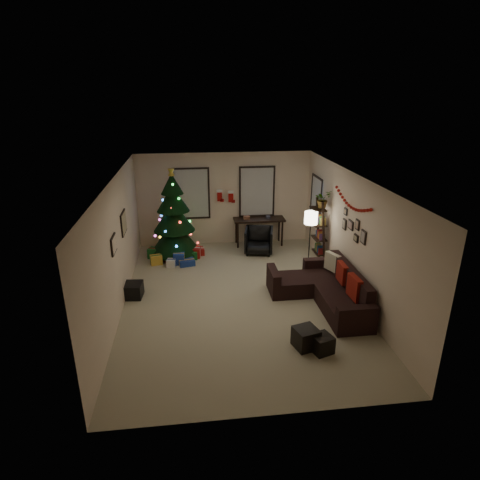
# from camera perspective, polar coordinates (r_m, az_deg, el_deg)

# --- Properties ---
(floor) EXTENTS (7.00, 7.00, 0.00)m
(floor) POSITION_cam_1_polar(r_m,az_deg,el_deg) (9.14, -0.16, -8.12)
(floor) COLOR tan
(floor) RESTS_ON ground
(ceiling) EXTENTS (7.00, 7.00, 0.00)m
(ceiling) POSITION_cam_1_polar(r_m,az_deg,el_deg) (8.19, -0.18, 8.69)
(ceiling) COLOR white
(ceiling) RESTS_ON floor
(wall_back) EXTENTS (5.00, 0.00, 5.00)m
(wall_back) POSITION_cam_1_polar(r_m,az_deg,el_deg) (11.89, -2.20, 5.77)
(wall_back) COLOR beige
(wall_back) RESTS_ON floor
(wall_front) EXTENTS (5.00, 0.00, 5.00)m
(wall_front) POSITION_cam_1_polar(r_m,az_deg,el_deg) (5.48, 4.34, -13.17)
(wall_front) COLOR beige
(wall_front) RESTS_ON floor
(wall_left) EXTENTS (0.00, 7.00, 7.00)m
(wall_left) POSITION_cam_1_polar(r_m,az_deg,el_deg) (8.66, -16.84, -0.89)
(wall_left) COLOR beige
(wall_left) RESTS_ON floor
(wall_right) EXTENTS (0.00, 7.00, 7.00)m
(wall_right) POSITION_cam_1_polar(r_m,az_deg,el_deg) (9.19, 15.49, 0.51)
(wall_right) COLOR beige
(wall_right) RESTS_ON floor
(window_back_left) EXTENTS (1.05, 0.06, 1.50)m
(window_back_left) POSITION_cam_1_polar(r_m,az_deg,el_deg) (11.77, -6.84, 6.49)
(window_back_left) COLOR #728CB2
(window_back_left) RESTS_ON wall_back
(window_back_right) EXTENTS (1.05, 0.06, 1.50)m
(window_back_right) POSITION_cam_1_polar(r_m,az_deg,el_deg) (11.93, 2.38, 6.80)
(window_back_right) COLOR #728CB2
(window_back_right) RESTS_ON wall_back
(window_right_wall) EXTENTS (0.06, 0.90, 1.30)m
(window_right_wall) POSITION_cam_1_polar(r_m,az_deg,el_deg) (11.42, 10.71, 5.58)
(window_right_wall) COLOR #728CB2
(window_right_wall) RESTS_ON wall_right
(christmas_tree) EXTENTS (1.35, 1.35, 2.52)m
(christmas_tree) POSITION_cam_1_polar(r_m,az_deg,el_deg) (11.12, -9.26, 2.81)
(christmas_tree) COLOR black
(christmas_tree) RESTS_ON floor
(presents) EXTENTS (1.50, 1.01, 0.30)m
(presents) POSITION_cam_1_polar(r_m,az_deg,el_deg) (11.09, -8.40, -2.28)
(presents) COLOR #14591E
(presents) RESTS_ON floor
(sofa) EXTENTS (1.71, 2.50, 0.83)m
(sofa) POSITION_cam_1_polar(r_m,az_deg,el_deg) (9.09, 11.98, -6.87)
(sofa) COLOR black
(sofa) RESTS_ON floor
(pillow_red_a) EXTENTS (0.15, 0.47, 0.47)m
(pillow_red_a) POSITION_cam_1_polar(r_m,az_deg,el_deg) (8.49, 15.77, -6.45)
(pillow_red_a) COLOR maroon
(pillow_red_a) RESTS_ON sofa
(pillow_red_b) EXTENTS (0.12, 0.43, 0.42)m
(pillow_red_b) POSITION_cam_1_polar(r_m,az_deg,el_deg) (9.07, 14.14, -4.50)
(pillow_red_b) COLOR maroon
(pillow_red_b) RESTS_ON sofa
(pillow_cream) EXTENTS (0.28, 0.43, 0.41)m
(pillow_cream) POSITION_cam_1_polar(r_m,az_deg,el_deg) (9.59, 12.87, -3.03)
(pillow_cream) COLOR beige
(pillow_cream) RESTS_ON sofa
(ottoman_near) EXTENTS (0.49, 0.49, 0.38)m
(ottoman_near) POSITION_cam_1_polar(r_m,az_deg,el_deg) (7.57, 9.22, -13.41)
(ottoman_near) COLOR black
(ottoman_near) RESTS_ON floor
(ottoman_far) EXTENTS (0.43, 0.43, 0.32)m
(ottoman_far) POSITION_cam_1_polar(r_m,az_deg,el_deg) (7.52, 11.44, -14.10)
(ottoman_far) COLOR black
(ottoman_far) RESTS_ON floor
(desk) EXTENTS (1.49, 0.53, 0.80)m
(desk) POSITION_cam_1_polar(r_m,az_deg,el_deg) (11.93, 2.71, 2.59)
(desk) COLOR black
(desk) RESTS_ON floor
(desk_chair) EXTENTS (0.83, 0.79, 0.73)m
(desk_chair) POSITION_cam_1_polar(r_m,az_deg,el_deg) (11.42, 2.66, -0.07)
(desk_chair) COLOR black
(desk_chair) RESTS_ON floor
(bookshelf) EXTENTS (0.30, 0.52, 1.77)m
(bookshelf) POSITION_cam_1_polar(r_m,az_deg,el_deg) (10.67, 11.16, 0.86)
(bookshelf) COLOR black
(bookshelf) RESTS_ON floor
(potted_plant) EXTENTS (0.66, 0.62, 0.57)m
(potted_plant) POSITION_cam_1_polar(r_m,az_deg,el_deg) (10.37, 11.56, 6.00)
(potted_plant) COLOR #4C4C4C
(potted_plant) RESTS_ON bookshelf
(floor_lamp) EXTENTS (0.33, 0.33, 1.54)m
(floor_lamp) POSITION_cam_1_polar(r_m,az_deg,el_deg) (10.18, 9.91, 2.54)
(floor_lamp) COLOR black
(floor_lamp) RESTS_ON floor
(art_map) EXTENTS (0.04, 0.60, 0.50)m
(art_map) POSITION_cam_1_polar(r_m,az_deg,el_deg) (9.39, -16.05, 2.33)
(art_map) COLOR black
(art_map) RESTS_ON wall_left
(art_abstract) EXTENTS (0.04, 0.45, 0.35)m
(art_abstract) POSITION_cam_1_polar(r_m,az_deg,el_deg) (8.16, -17.33, -0.61)
(art_abstract) COLOR black
(art_abstract) RESTS_ON wall_left
(gallery) EXTENTS (0.03, 1.25, 0.54)m
(gallery) POSITION_cam_1_polar(r_m,az_deg,el_deg) (9.05, 15.68, 1.66)
(gallery) COLOR black
(gallery) RESTS_ON wall_right
(garland) EXTENTS (0.08, 1.90, 0.30)m
(garland) POSITION_cam_1_polar(r_m,az_deg,el_deg) (9.05, 15.40, 5.18)
(garland) COLOR #A5140C
(garland) RESTS_ON wall_right
(stocking_left) EXTENTS (0.20, 0.05, 0.36)m
(stocking_left) POSITION_cam_1_polar(r_m,az_deg,el_deg) (11.71, -2.85, 6.29)
(stocking_left) COLOR #990F0C
(stocking_left) RESTS_ON wall_back
(stocking_right) EXTENTS (0.20, 0.05, 0.36)m
(stocking_right) POSITION_cam_1_polar(r_m,az_deg,el_deg) (11.80, -1.26, 6.15)
(stocking_right) COLOR #990F0C
(stocking_right) RESTS_ON wall_back
(storage_bin) EXTENTS (0.69, 0.49, 0.32)m
(storage_bin) POSITION_cam_1_polar(r_m,az_deg,el_deg) (9.44, -15.52, -6.83)
(storage_bin) COLOR black
(storage_bin) RESTS_ON floor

